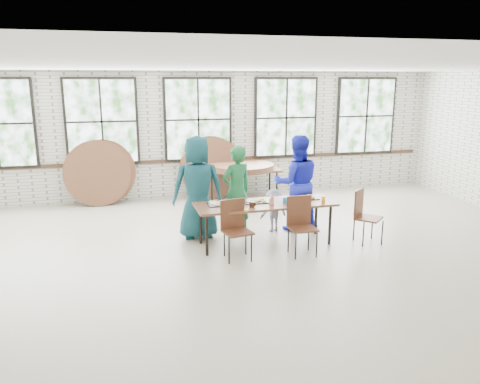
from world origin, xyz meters
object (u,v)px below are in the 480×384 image
(chair_near_left, at_px, (235,224))
(chair_near_right, at_px, (301,220))
(storage_table, at_px, (242,172))
(dining_table, at_px, (265,206))

(chair_near_left, height_order, chair_near_right, same)
(chair_near_right, bearing_deg, chair_near_left, 175.51)
(chair_near_left, xyz_separation_m, storage_table, (1.03, 3.57, 0.13))
(dining_table, distance_m, chair_near_right, 0.72)
(dining_table, bearing_deg, chair_near_right, -52.82)
(chair_near_right, xyz_separation_m, storage_table, (-0.05, 3.64, 0.13))
(dining_table, relative_size, chair_near_left, 2.54)
(chair_near_left, xyz_separation_m, chair_near_right, (1.09, -0.08, 0.00))
(dining_table, bearing_deg, chair_near_left, -145.08)
(chair_near_left, bearing_deg, chair_near_right, -15.95)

